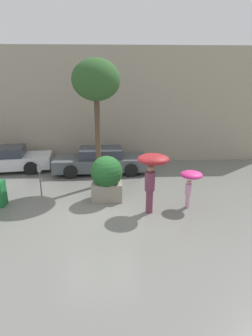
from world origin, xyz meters
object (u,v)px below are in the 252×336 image
Objects in this scene: parked_car_near at (101,161)px; street_tree at (96,82)px; planter_box at (107,177)px; parking_meter at (40,175)px; person_adult at (152,167)px; parked_car_far at (3,160)px; person_child at (191,178)px.

street_tree is at bearing 177.49° from parked_car_near.
parking_meter is (-2.52, 0.44, -0.06)m from planter_box.
parked_car_near is at bearing 96.93° from planter_box.
parked_car_far is at bearing 100.09° from person_adult.
parking_meter is at bearing -154.47° from street_tree.
parking_meter is at bearing 115.45° from person_adult.
street_tree is 4.09m from parking_meter.
parked_car_far is at bearing 155.24° from street_tree.
person_adult is at bearing 166.34° from person_child.
person_child is (1.36, 0.28, -0.50)m from person_adult.
parked_car_far is at bearing 130.00° from parking_meter.
person_child is at bearing -33.61° from street_tree.
person_child is 5.25m from parked_car_near.
parked_car_near is 4.88m from parked_car_far.
parked_car_far is at bearing 126.04° from person_child.
street_tree is (-1.89, 2.44, 2.62)m from person_adult.
parking_meter is at bearing 142.64° from person_child.
parked_car_near is at bearing 68.54° from person_adult.
parked_car_near is at bearing 90.90° from street_tree.
planter_box is 6.47m from parked_car_far.
person_adult is at bearing -19.35° from parking_meter.
person_adult is 4.04m from street_tree.
parking_meter is at bearing -148.83° from parked_car_far.
person_child is at bearing -33.37° from person_adult.
person_child is (2.86, -0.69, 0.16)m from planter_box.
street_tree reaches higher than planter_box.
planter_box is at bearing 140.96° from person_child.
parking_meter is at bearing 170.07° from planter_box.
planter_box is at bearing 101.91° from person_adult.
street_tree is 4.29× the size of parking_meter.
person_adult is 1.52× the size of person_child.
person_adult reaches higher than planter_box.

